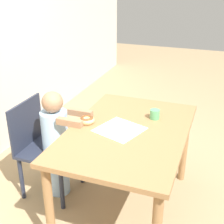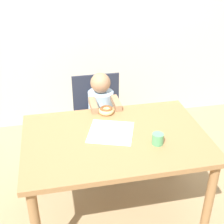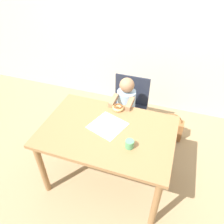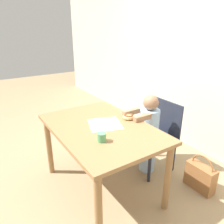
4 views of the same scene
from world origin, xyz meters
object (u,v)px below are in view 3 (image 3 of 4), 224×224
(chair, at_px, (128,109))
(handbag, at_px, (170,129))
(child_figure, at_px, (125,111))
(cup, at_px, (130,144))
(donut, at_px, (118,107))

(chair, height_order, handbag, chair)
(chair, relative_size, child_figure, 0.87)
(cup, bearing_deg, chair, 105.41)
(chair, relative_size, handbag, 2.03)
(donut, xyz_separation_m, cup, (0.25, -0.46, 0.01))
(handbag, xyz_separation_m, cup, (-0.32, -0.99, 0.61))
(chair, height_order, donut, chair)
(donut, bearing_deg, cup, -61.85)
(child_figure, height_order, handbag, child_figure)
(chair, xyz_separation_m, cup, (0.24, -0.87, 0.33))
(child_figure, xyz_separation_m, donut, (-0.01, -0.29, 0.27))
(chair, distance_m, handbag, 0.63)
(child_figure, bearing_deg, chair, 90.00)
(chair, distance_m, child_figure, 0.14)
(chair, bearing_deg, donut, -90.87)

